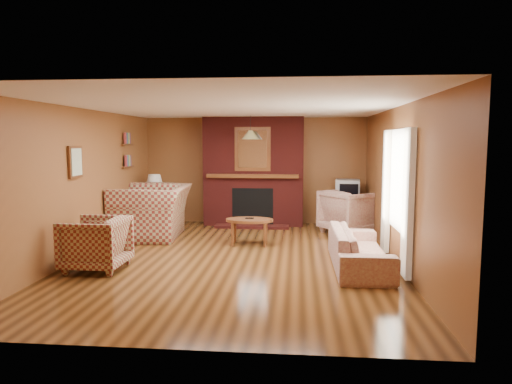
# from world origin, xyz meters

# --- Properties ---
(floor) EXTENTS (6.50, 6.50, 0.00)m
(floor) POSITION_xyz_m (0.00, 0.00, 0.00)
(floor) COLOR #40230D
(floor) RESTS_ON ground
(ceiling) EXTENTS (6.50, 6.50, 0.00)m
(ceiling) POSITION_xyz_m (0.00, 0.00, 2.40)
(ceiling) COLOR white
(ceiling) RESTS_ON wall_back
(wall_back) EXTENTS (6.50, 0.00, 6.50)m
(wall_back) POSITION_xyz_m (0.00, 3.25, 1.20)
(wall_back) COLOR brown
(wall_back) RESTS_ON floor
(wall_front) EXTENTS (6.50, 0.00, 6.50)m
(wall_front) POSITION_xyz_m (0.00, -3.25, 1.20)
(wall_front) COLOR brown
(wall_front) RESTS_ON floor
(wall_left) EXTENTS (0.00, 6.50, 6.50)m
(wall_left) POSITION_xyz_m (-2.50, 0.00, 1.20)
(wall_left) COLOR brown
(wall_left) RESTS_ON floor
(wall_right) EXTENTS (0.00, 6.50, 6.50)m
(wall_right) POSITION_xyz_m (2.50, 0.00, 1.20)
(wall_right) COLOR brown
(wall_right) RESTS_ON floor
(fireplace) EXTENTS (2.20, 0.82, 2.40)m
(fireplace) POSITION_xyz_m (0.00, 2.98, 1.18)
(fireplace) COLOR #4E1311
(fireplace) RESTS_ON floor
(window_right) EXTENTS (0.10, 1.85, 2.00)m
(window_right) POSITION_xyz_m (2.45, -0.20, 1.13)
(window_right) COLOR silver
(window_right) RESTS_ON wall_right
(bookshelf) EXTENTS (0.09, 0.55, 0.71)m
(bookshelf) POSITION_xyz_m (-2.44, 1.90, 1.67)
(bookshelf) COLOR brown
(bookshelf) RESTS_ON wall_left
(botanical_print) EXTENTS (0.05, 0.40, 0.50)m
(botanical_print) POSITION_xyz_m (-2.47, -0.30, 1.55)
(botanical_print) COLOR brown
(botanical_print) RESTS_ON wall_left
(pendant_light) EXTENTS (0.36, 0.36, 0.48)m
(pendant_light) POSITION_xyz_m (0.00, 2.30, 2.00)
(pendant_light) COLOR black
(pendant_light) RESTS_ON ceiling
(plaid_loveseat) EXTENTS (1.47, 1.65, 1.01)m
(plaid_loveseat) POSITION_xyz_m (-1.85, 1.49, 0.50)
(plaid_loveseat) COLOR maroon
(plaid_loveseat) RESTS_ON floor
(plaid_armchair) EXTENTS (0.86, 0.83, 0.78)m
(plaid_armchair) POSITION_xyz_m (-1.95, -0.82, 0.39)
(plaid_armchair) COLOR maroon
(plaid_armchair) RESTS_ON floor
(floral_sofa) EXTENTS (0.78, 1.97, 0.57)m
(floral_sofa) POSITION_xyz_m (1.90, -0.36, 0.29)
(floral_sofa) COLOR beige
(floral_sofa) RESTS_ON floor
(floral_armchair) EXTENTS (1.35, 1.35, 0.89)m
(floral_armchair) POSITION_xyz_m (2.04, 2.21, 0.44)
(floral_armchair) COLOR beige
(floral_armchair) RESTS_ON floor
(coffee_table) EXTENTS (0.86, 0.53, 0.50)m
(coffee_table) POSITION_xyz_m (0.12, 0.99, 0.41)
(coffee_table) COLOR brown
(coffee_table) RESTS_ON floor
(side_table) EXTENTS (0.42, 0.42, 0.53)m
(side_table) POSITION_xyz_m (-2.10, 2.45, 0.26)
(side_table) COLOR brown
(side_table) RESTS_ON floor
(table_lamp) EXTENTS (0.38, 0.38, 0.63)m
(table_lamp) POSITION_xyz_m (-2.10, 2.45, 0.88)
(table_lamp) COLOR silver
(table_lamp) RESTS_ON side_table
(tv_stand) EXTENTS (0.56, 0.52, 0.58)m
(tv_stand) POSITION_xyz_m (2.05, 2.80, 0.29)
(tv_stand) COLOR black
(tv_stand) RESTS_ON floor
(crt_tv) EXTENTS (0.55, 0.55, 0.46)m
(crt_tv) POSITION_xyz_m (2.05, 2.79, 0.82)
(crt_tv) COLOR #B0B3B8
(crt_tv) RESTS_ON tv_stand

